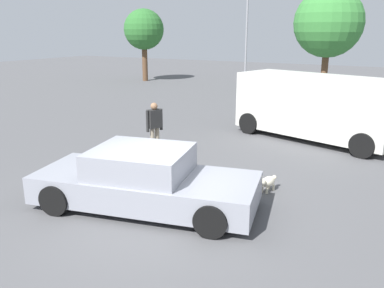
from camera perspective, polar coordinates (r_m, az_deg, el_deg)
The scene contains 8 objects.
ground_plane at distance 8.41m, azimuth -5.01°, elevation -9.81°, with size 80.00×80.00×0.00m, color #515154.
sedan_foreground at distance 8.51m, azimuth -6.76°, elevation -5.21°, with size 4.95×2.81×1.28m.
dog at distance 9.50m, azimuth 10.63°, elevation -5.31°, with size 0.34×0.66×0.40m.
van_white at distance 14.30m, azimuth 17.20°, elevation 5.25°, with size 5.68×3.38×2.18m.
pedestrian at distance 12.22m, azimuth -5.36°, elevation 2.94°, with size 0.38×0.53×1.55m.
light_post_near at distance 29.65m, azimuth 7.84°, elevation 17.31°, with size 0.44×0.44×6.61m.
tree_back_left at distance 30.53m, azimuth -6.87°, elevation 15.83°, with size 2.91×2.91×5.19m.
tree_back_center at distance 26.45m, azimuth 18.87°, elevation 15.99°, with size 4.13×4.13×6.16m.
Camera 1 is at (4.30, -6.25, 3.63)m, focal length 37.47 mm.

